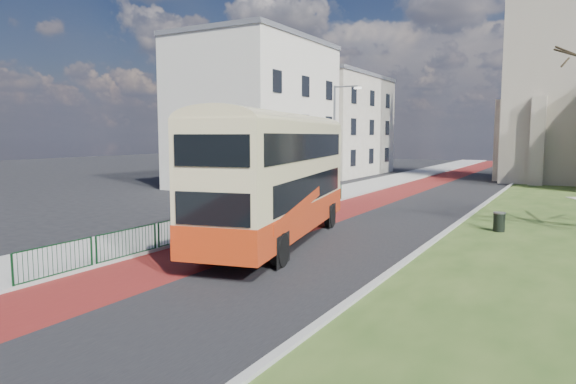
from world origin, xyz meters
The scene contains 12 objects.
ground centered at (0.00, 0.00, 0.00)m, with size 160.00×160.00×0.00m, color black.
road_carriageway centered at (1.50, 20.00, 0.01)m, with size 9.00×120.00×0.01m, color black.
bus_lane centered at (-1.20, 20.00, 0.01)m, with size 3.40×120.00×0.01m, color #591414.
pavement_west centered at (-5.00, 20.00, 0.06)m, with size 4.00×120.00×0.12m, color gray.
kerb_west centered at (-3.00, 20.00, 0.07)m, with size 0.25×120.00×0.13m, color #999993.
kerb_east centered at (6.10, 22.00, 0.07)m, with size 0.25×80.00×0.13m, color #999993.
pedestrian_railing centered at (-2.95, 4.00, 0.55)m, with size 0.07×24.00×1.12m.
street_block_near centered at (-14.00, 22.00, 6.51)m, with size 10.30×14.30×13.00m.
street_block_far centered at (-14.00, 38.00, 5.76)m, with size 10.30×16.30×11.50m.
streetlamp centered at (-4.35, 18.00, 4.59)m, with size 2.13×0.18×8.00m.
bus centered at (0.35, 1.59, 2.99)m, with size 5.53×12.86×5.24m.
litter_bin centered at (8.18, 8.70, 0.50)m, with size 0.71×0.71×0.91m.
Camera 1 is at (11.21, -16.74, 4.51)m, focal length 32.00 mm.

